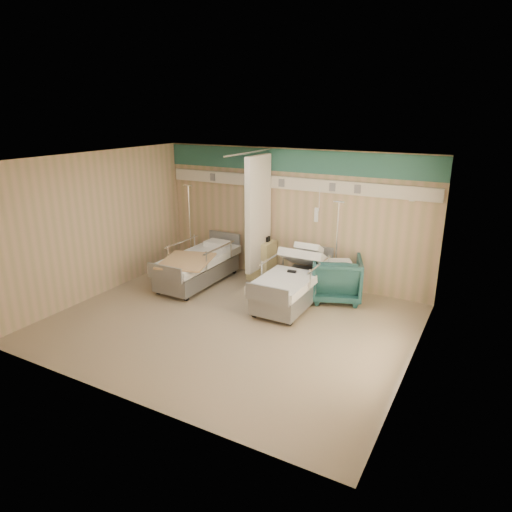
# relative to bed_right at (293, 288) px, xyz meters

# --- Properties ---
(ground) EXTENTS (6.00, 5.00, 0.00)m
(ground) POSITION_rel_bed_right_xyz_m (-0.60, -1.30, -0.32)
(ground) COLOR gray
(ground) RESTS_ON ground
(room_walls) EXTENTS (6.04, 5.04, 2.82)m
(room_walls) POSITION_rel_bed_right_xyz_m (-0.63, -1.05, 1.55)
(room_walls) COLOR tan
(room_walls) RESTS_ON ground
(bed_right) EXTENTS (1.00, 2.16, 0.63)m
(bed_right) POSITION_rel_bed_right_xyz_m (0.00, 0.00, 0.00)
(bed_right) COLOR silver
(bed_right) RESTS_ON ground
(bed_left) EXTENTS (1.00, 2.16, 0.63)m
(bed_left) POSITION_rel_bed_right_xyz_m (-2.20, 0.00, 0.00)
(bed_left) COLOR silver
(bed_left) RESTS_ON ground
(bedside_cabinet) EXTENTS (0.50, 0.48, 0.85)m
(bedside_cabinet) POSITION_rel_bed_right_xyz_m (-1.15, 0.90, 0.11)
(bedside_cabinet) COLOR #CBBC7F
(bedside_cabinet) RESTS_ON ground
(visitor_armchair) EXTENTS (1.20, 1.22, 0.87)m
(visitor_armchair) POSITION_rel_bed_right_xyz_m (0.65, 0.60, 0.12)
(visitor_armchair) COLOR #1B4445
(visitor_armchair) RESTS_ON ground
(waffle_blanket) EXTENTS (0.85, 0.82, 0.07)m
(waffle_blanket) POSITION_rel_bed_right_xyz_m (0.62, 0.54, 0.59)
(waffle_blanket) COLOR white
(waffle_blanket) RESTS_ON visitor_armchair
(iv_stand_right) EXTENTS (0.33, 0.33, 1.87)m
(iv_stand_right) POSITION_rel_bed_right_xyz_m (0.50, 0.95, 0.07)
(iv_stand_right) COLOR silver
(iv_stand_right) RESTS_ON ground
(iv_stand_left) EXTENTS (0.35, 0.35, 1.95)m
(iv_stand_left) POSITION_rel_bed_right_xyz_m (-2.90, 0.72, 0.08)
(iv_stand_left) COLOR silver
(iv_stand_left) RESTS_ON ground
(call_remote) EXTENTS (0.17, 0.09, 0.04)m
(call_remote) POSITION_rel_bed_right_xyz_m (-0.02, -0.01, 0.33)
(call_remote) COLOR black
(call_remote) RESTS_ON bed_right
(tan_blanket) EXTENTS (1.21, 1.37, 0.04)m
(tan_blanket) POSITION_rel_bed_right_xyz_m (-2.14, -0.46, 0.33)
(tan_blanket) COLOR tan
(tan_blanket) RESTS_ON bed_left
(toiletry_bag) EXTENTS (0.21, 0.14, 0.11)m
(toiletry_bag) POSITION_rel_bed_right_xyz_m (-1.09, 0.94, 0.59)
(toiletry_bag) COLOR black
(toiletry_bag) RESTS_ON bedside_cabinet
(white_cup) EXTENTS (0.10, 0.10, 0.12)m
(white_cup) POSITION_rel_bed_right_xyz_m (-1.28, 0.96, 0.60)
(white_cup) COLOR white
(white_cup) RESTS_ON bedside_cabinet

